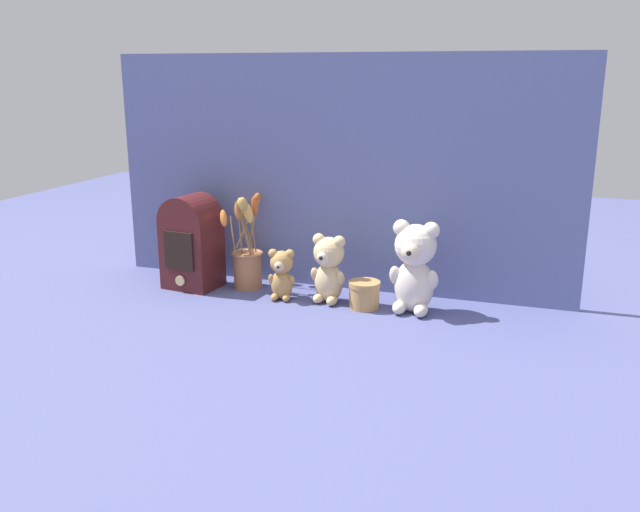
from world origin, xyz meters
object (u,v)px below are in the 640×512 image
Objects in this scene: vintage_radio at (191,240)px; decorative_tin_tall at (364,294)px; teddy_bear_large at (415,265)px; teddy_bear_small at (282,273)px; teddy_bear_medium at (328,267)px; flower_vase at (247,257)px.

vintage_radio reaches higher than decorative_tin_tall.
teddy_bear_large is 0.38m from teddy_bear_small.
teddy_bear_medium reaches higher than teddy_bear_small.
teddy_bear_medium reaches higher than decorative_tin_tall.
teddy_bear_large is 0.24m from teddy_bear_medium.
teddy_bear_large reaches higher than teddy_bear_medium.
vintage_radio is (-0.16, -0.04, 0.05)m from flower_vase.
teddy_bear_large reaches higher than teddy_bear_small.
decorative_tin_tall is at bearing -175.89° from teddy_bear_large.
flower_vase is 1.02× the size of vintage_radio.
teddy_bear_medium is 0.27m from flower_vase.
teddy_bear_small is 0.53× the size of vintage_radio.
vintage_radio is at bearing 175.29° from teddy_bear_small.
decorative_tin_tall is (0.11, -0.02, -0.06)m from teddy_bear_medium.
decorative_tin_tall is at bearing -2.03° from vintage_radio.
teddy_bear_small is at bearing -4.71° from vintage_radio.
flower_vase is at bearing 174.04° from teddy_bear_large.
vintage_radio is (-0.67, 0.01, 0.01)m from teddy_bear_large.
flower_vase is at bearing 153.56° from teddy_bear_small.
teddy_bear_small is at bearing -177.71° from teddy_bear_large.
teddy_bear_large is 1.70× the size of teddy_bear_small.
vintage_radio is at bearing 177.97° from decorative_tin_tall.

